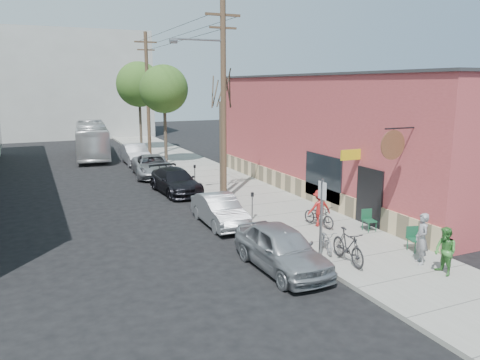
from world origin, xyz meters
name	(u,v)px	position (x,y,z in m)	size (l,w,h in m)	color
ground	(220,241)	(0.00, 0.00, 0.00)	(120.00, 120.00, 0.00)	black
sidewalk	(218,180)	(4.25, 11.00, 0.07)	(4.50, 58.00, 0.15)	gray
cafe_building	(337,135)	(8.99, 4.99, 3.30)	(6.60, 20.20, 6.61)	#AA3F42
end_cap_building	(68,85)	(-2.00, 42.00, 6.00)	(18.00, 8.00, 12.00)	#ACACA7
sign_post	(321,211)	(2.35, -3.49, 1.83)	(0.07, 0.45, 2.80)	slate
parking_meter_near	(252,201)	(2.25, 1.73, 0.98)	(0.14, 0.14, 1.24)	slate
parking_meter_far	(195,172)	(2.25, 9.61, 0.98)	(0.14, 0.14, 1.24)	slate
utility_pole_near	(222,98)	(2.39, 5.51, 5.41)	(3.57, 0.28, 10.00)	#503A28
utility_pole_far	(148,93)	(2.45, 21.70, 5.34)	(1.80, 0.28, 10.00)	#503A28
tree_bare	(222,149)	(2.80, 6.67, 2.67)	(0.24, 0.24, 5.04)	#44392C
tree_leafy_mid	(164,89)	(2.80, 17.96, 5.71)	(3.56, 3.56, 7.36)	#44392C
tree_leafy_far	(139,84)	(2.80, 26.44, 6.05)	(4.05, 4.05, 7.94)	#44392C
patio_chair_a	(370,221)	(5.93, -1.73, 0.59)	(0.50, 0.50, 0.88)	#14482E
patio_chair_b	(416,239)	(5.88, -4.33, 0.59)	(0.50, 0.50, 0.88)	#14482E
patron_grey	(422,239)	(5.16, -5.28, 1.02)	(0.63, 0.42, 1.74)	gray
patron_green	(445,251)	(5.13, -6.30, 0.92)	(0.75, 0.58, 1.54)	#377A31
cyclist	(319,208)	(4.41, -0.31, 0.94)	(1.02, 0.58, 1.57)	maroon
cyclist_bike	(319,216)	(4.41, -0.31, 0.60)	(0.60, 1.72, 0.90)	black
parked_bike_a	(348,246)	(2.95, -4.23, 0.73)	(0.54, 1.92, 1.15)	black
parked_bike_b	(326,240)	(2.94, -2.98, 0.55)	(0.54, 1.54, 0.81)	slate
car_0	(281,248)	(0.80, -3.52, 0.75)	(1.77, 4.40, 1.50)	#999BA0
car_1	(220,210)	(0.80, 2.01, 0.67)	(1.41, 4.04, 1.33)	#979B9E
car_2	(175,181)	(0.80, 8.75, 0.69)	(1.93, 4.76, 1.38)	black
car_3	(152,166)	(0.80, 14.19, 0.71)	(2.36, 5.12, 1.42)	#94969B
car_4	(135,154)	(0.80, 19.58, 0.77)	(1.62, 4.65, 1.53)	#B0B1B8
bus	(92,140)	(-1.77, 24.68, 1.46)	(2.45, 10.48, 2.92)	silver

